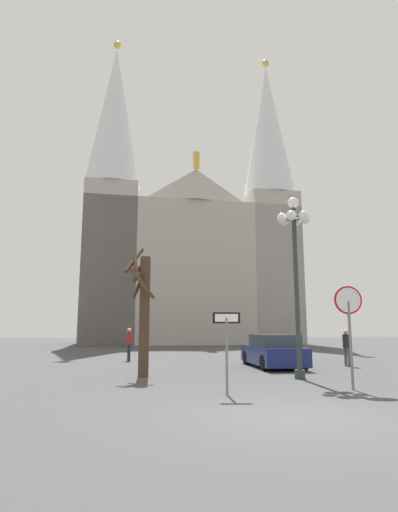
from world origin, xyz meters
TOP-DOWN VIEW (x-y plane):
  - ground_plane at (0.00, 0.00)m, footprint 120.00×120.00m
  - cathedral at (1.40, 36.18)m, footprint 22.74×14.75m
  - stop_sign at (2.83, 3.16)m, footprint 0.81×0.10m
  - one_way_arrow_sign at (-0.82, 2.69)m, footprint 0.72×0.10m
  - street_lamp at (2.25, 5.75)m, footprint 1.23×1.11m
  - bare_tree at (-3.05, 7.03)m, footprint 1.17×1.38m
  - parked_car_near_navy at (2.55, 9.73)m, footprint 1.92×4.22m
  - pedestrian_walking at (5.96, 9.82)m, footprint 0.32×0.32m
  - pedestrian_standing at (-3.83, 14.00)m, footprint 0.32×0.32m

SIDE VIEW (x-z plane):
  - ground_plane at x=0.00m, z-range 0.00..0.00m
  - parked_car_near_navy at x=2.55m, z-range -0.03..1.36m
  - pedestrian_walking at x=5.96m, z-range 0.16..1.77m
  - pedestrian_standing at x=-3.83m, z-range 0.17..1.84m
  - one_way_arrow_sign at x=-0.82m, z-range 0.35..2.47m
  - stop_sign at x=2.83m, z-range 0.60..3.49m
  - bare_tree at x=-3.05m, z-range 0.02..4.75m
  - street_lamp at x=2.25m, z-range 1.34..7.69m
  - cathedral at x=1.40m, z-range -6.07..25.89m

